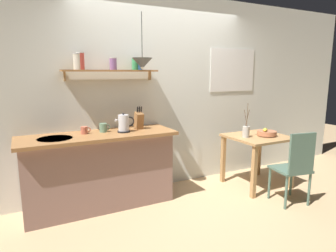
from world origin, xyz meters
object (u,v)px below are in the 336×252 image
at_px(dining_chair_near, 295,165).
at_px(twig_vase, 246,131).
at_px(pendant_lamp, 142,63).
at_px(coffee_mug_spare, 103,128).
at_px(dining_table, 258,145).
at_px(coffee_mug_by_sink, 84,130).
at_px(electric_kettle, 124,124).
at_px(knife_block, 139,120).
at_px(fruit_bowl, 267,133).

height_order(dining_chair_near, twig_vase, twig_vase).
bearing_deg(pendant_lamp, dining_chair_near, -32.40).
distance_m(coffee_mug_spare, pendant_lamp, 0.92).
bearing_deg(coffee_mug_spare, dining_chair_near, -28.29).
bearing_deg(dining_table, dining_chair_near, -94.47).
xyz_separation_m(dining_chair_near, coffee_mug_by_sink, (-2.30, 1.11, 0.45)).
relative_size(electric_kettle, coffee_mug_spare, 1.80).
height_order(dining_table, pendant_lamp, pendant_lamp).
relative_size(knife_block, coffee_mug_spare, 2.21).
relative_size(dining_chair_near, pendant_lamp, 1.41).
bearing_deg(coffee_mug_spare, coffee_mug_by_sink, -178.67).
bearing_deg(coffee_mug_spare, twig_vase, -11.92).
xyz_separation_m(dining_chair_near, electric_kettle, (-1.85, 1.00, 0.51)).
distance_m(dining_chair_near, coffee_mug_by_sink, 2.60).
xyz_separation_m(twig_vase, electric_kettle, (-1.68, 0.28, 0.20)).
xyz_separation_m(knife_block, coffee_mug_by_sink, (-0.69, 0.01, -0.07)).
xyz_separation_m(twig_vase, pendant_lamp, (-1.43, 0.30, 0.92)).
relative_size(dining_table, electric_kettle, 3.37).
relative_size(twig_vase, electric_kettle, 1.99).
height_order(coffee_mug_by_sink, pendant_lamp, pendant_lamp).
xyz_separation_m(twig_vase, knife_block, (-1.45, 0.39, 0.21)).
relative_size(twig_vase, coffee_mug_by_sink, 4.01).
distance_m(dining_chair_near, pendant_lamp, 2.25).
bearing_deg(fruit_bowl, coffee_mug_spare, 167.89).
bearing_deg(dining_chair_near, twig_vase, 103.12).
xyz_separation_m(dining_chair_near, coffee_mug_spare, (-2.07, 1.12, 0.46)).
bearing_deg(twig_vase, pendant_lamp, 168.22).
distance_m(fruit_bowl, knife_block, 1.85).
bearing_deg(pendant_lamp, knife_block, 105.49).
bearing_deg(coffee_mug_spare, fruit_bowl, -12.11).
bearing_deg(coffee_mug_by_sink, electric_kettle, -14.01).
bearing_deg(pendant_lamp, electric_kettle, -177.18).
bearing_deg(coffee_mug_by_sink, pendant_lamp, -8.02).
xyz_separation_m(dining_table, knife_block, (-1.67, 0.40, 0.43)).
xyz_separation_m(dining_table, coffee_mug_spare, (-2.13, 0.41, 0.36)).
bearing_deg(twig_vase, coffee_mug_spare, 168.08).
relative_size(electric_kettle, coffee_mug_by_sink, 2.02).
relative_size(fruit_bowl, pendant_lamp, 0.40).
bearing_deg(pendant_lamp, dining_table, -10.61).
bearing_deg(fruit_bowl, dining_table, 146.95).
distance_m(dining_table, coffee_mug_by_sink, 2.42).
distance_m(electric_kettle, pendant_lamp, 0.77).
height_order(fruit_bowl, coffee_mug_spare, coffee_mug_spare).
relative_size(dining_table, twig_vase, 1.70).
xyz_separation_m(knife_block, pendant_lamp, (0.02, -0.09, 0.71)).
distance_m(dining_table, twig_vase, 0.31).
distance_m(dining_table, fruit_bowl, 0.21).
bearing_deg(coffee_mug_by_sink, twig_vase, -10.54).
xyz_separation_m(fruit_bowl, twig_vase, (-0.32, 0.08, 0.04)).
bearing_deg(dining_table, electric_kettle, 171.18).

